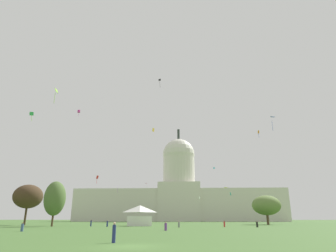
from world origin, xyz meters
TOP-DOWN VIEW (x-y plane):
  - ground_plane at (0.00, 0.00)m, footprint 800.00×800.00m
  - capitol_building at (1.13, 187.94)m, footprint 144.61×26.01m
  - event_tent at (-8.67, 64.45)m, footprint 8.16×7.69m
  - tree_west_mid at (-45.50, 68.98)m, footprint 11.86×12.18m
  - tree_west_near at (-31.45, 56.99)m, footprint 6.33×7.00m
  - tree_east_far at (33.72, 84.98)m, footprint 12.37×11.17m
  - person_black_lawn_far_left at (22.31, 52.59)m, footprint 0.65×0.65m
  - person_navy_front_center at (-15.95, 55.59)m, footprint 0.47×0.47m
  - person_denim_near_tree_west at (-23.15, 26.32)m, footprint 0.54×0.54m
  - person_navy_edge_west at (-21.13, 58.24)m, footprint 0.49×0.49m
  - person_red_back_left at (14.52, 54.45)m, footprint 0.59×0.59m
  - person_navy_mid_right at (-2.16, 3.35)m, footprint 0.39×0.39m
  - person_grey_back_center at (3.00, 50.73)m, footprint 0.50×0.50m
  - person_purple_back_right at (0.93, 31.19)m, footprint 0.64×0.64m
  - kite_blue_mid at (28.41, 51.70)m, footprint 1.58×1.16m
  - kite_violet_mid at (-31.04, 134.74)m, footprint 0.93×1.21m
  - kite_pink_mid at (-19.20, 159.26)m, footprint 1.27×1.43m
  - kite_green_mid at (-31.50, 38.87)m, footprint 0.84×0.56m
  - kite_black_high at (-4.57, 81.11)m, footprint 0.97×0.50m
  - kite_yellow_low at (17.31, 70.86)m, footprint 1.25×1.72m
  - kite_magenta_high at (-39.48, 89.40)m, footprint 1.23×1.23m
  - kite_gold_mid at (-6.23, 75.41)m, footprint 0.67×0.94m
  - kite_white_low at (11.35, 111.47)m, footprint 0.63×1.01m
  - kite_turquoise_low at (27.75, 126.34)m, footprint 0.59×0.91m
  - kite_orange_mid at (31.34, 77.16)m, footprint 0.60×0.53m
  - kite_cyan_mid at (22.16, 145.78)m, footprint 0.79×0.74m
  - kite_lime_mid at (-20.01, 25.88)m, footprint 0.43×1.00m
  - kite_red_low at (-27.36, 82.10)m, footprint 0.81×0.65m

SIDE VIEW (x-z plane):
  - ground_plane at x=0.00m, z-range 0.00..0.00m
  - person_denim_near_tree_west at x=-23.15m, z-range -0.08..1.38m
  - person_grey_back_center at x=3.00m, z-range -0.08..1.38m
  - person_black_lawn_far_left at x=22.31m, z-range -0.08..1.41m
  - person_purple_back_right at x=0.93m, z-range -0.08..1.44m
  - person_red_back_left at x=14.52m, z-range -0.08..1.50m
  - person_navy_front_center at x=-15.95m, z-range -0.07..1.60m
  - person_navy_edge_west at x=-21.13m, z-range -0.06..1.71m
  - person_navy_mid_right at x=-2.16m, z-range -0.05..1.75m
  - event_tent at x=-8.67m, z-range 0.01..5.81m
  - tree_east_far at x=33.72m, z-range 1.53..11.50m
  - tree_west_near at x=-31.45m, z-range 1.36..13.41m
  - tree_west_mid at x=-45.50m, z-range 2.51..15.02m
  - kite_white_low at x=11.35m, z-range 9.25..12.25m
  - kite_yellow_low at x=17.31m, z-range 11.17..11.34m
  - kite_turquoise_low at x=27.75m, z-range 11.83..15.08m
  - kite_red_low at x=-27.36m, z-range 14.86..17.81m
  - capitol_building at x=1.13m, z-range -15.66..50.61m
  - kite_violet_mid at x=-31.04m, z-range 16.55..20.08m
  - kite_pink_mid at x=-19.20m, z-range 20.41..23.84m
  - kite_lime_mid at x=-20.01m, z-range 23.87..26.88m
  - kite_green_mid at x=-31.50m, z-range 24.50..26.84m
  - kite_blue_mid at x=28.41m, z-range 25.82..29.47m
  - kite_cyan_mid at x=22.16m, z-range 29.33..30.55m
  - kite_orange_mid at x=31.34m, z-range 29.97..32.68m
  - kite_gold_mid at x=-6.23m, z-range 31.71..33.03m
  - kite_magenta_high at x=-39.48m, z-range 43.87..46.72m
  - kite_black_high at x=-4.57m, z-range 52.62..56.48m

